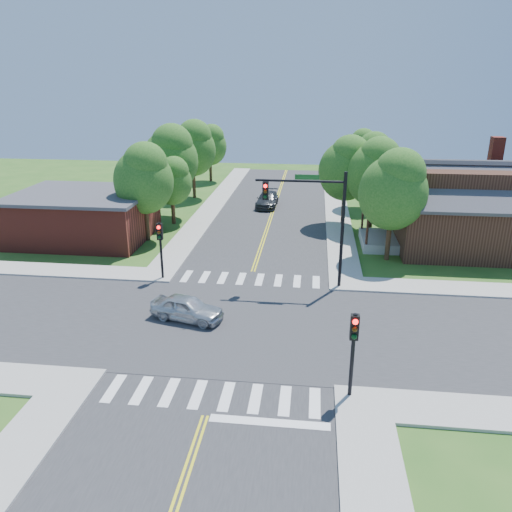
# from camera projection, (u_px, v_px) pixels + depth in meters

# --- Properties ---
(ground) EXTENTS (100.00, 100.00, 0.00)m
(ground) POSITION_uv_depth(u_px,v_px,m) (235.00, 325.00, 26.25)
(ground) COLOR #2B581B
(ground) RESTS_ON ground
(road_ns) EXTENTS (10.00, 90.00, 0.04)m
(road_ns) POSITION_uv_depth(u_px,v_px,m) (235.00, 325.00, 26.25)
(road_ns) COLOR #2D2D30
(road_ns) RESTS_ON ground
(road_ew) EXTENTS (90.00, 10.00, 0.04)m
(road_ew) POSITION_uv_depth(u_px,v_px,m) (235.00, 325.00, 26.24)
(road_ew) COLOR #2D2D30
(road_ew) RESTS_ON ground
(intersection_patch) EXTENTS (10.20, 10.20, 0.06)m
(intersection_patch) POSITION_uv_depth(u_px,v_px,m) (235.00, 325.00, 26.25)
(intersection_patch) COLOR #2D2D30
(intersection_patch) RESTS_ON ground
(sidewalk_ne) EXTENTS (40.00, 40.00, 0.14)m
(sidewalk_ne) POSITION_uv_depth(u_px,v_px,m) (465.00, 241.00, 39.24)
(sidewalk_ne) COLOR #9E9B93
(sidewalk_ne) RESTS_ON ground
(sidewalk_nw) EXTENTS (40.00, 40.00, 0.14)m
(sidewalk_nw) POSITION_uv_depth(u_px,v_px,m) (82.00, 227.00, 42.71)
(sidewalk_nw) COLOR #9E9B93
(sidewalk_nw) RESTS_ON ground
(crosswalk_north) EXTENTS (8.85, 2.00, 0.01)m
(crosswalk_north) POSITION_uv_depth(u_px,v_px,m) (250.00, 279.00, 32.02)
(crosswalk_north) COLOR white
(crosswalk_north) RESTS_ON ground
(crosswalk_south) EXTENTS (8.85, 2.00, 0.01)m
(crosswalk_south) POSITION_uv_depth(u_px,v_px,m) (212.00, 395.00, 20.46)
(crosswalk_south) COLOR white
(crosswalk_south) RESTS_ON ground
(centerline) EXTENTS (0.30, 90.00, 0.01)m
(centerline) POSITION_uv_depth(u_px,v_px,m) (235.00, 324.00, 26.24)
(centerline) COLOR yellow
(centerline) RESTS_ON ground
(stop_bar) EXTENTS (4.60, 0.45, 0.09)m
(stop_bar) POSITION_uv_depth(u_px,v_px,m) (269.00, 423.00, 18.89)
(stop_bar) COLOR white
(stop_bar) RESTS_ON ground
(signal_mast_ne) EXTENTS (5.30, 0.42, 7.20)m
(signal_mast_ne) POSITION_uv_depth(u_px,v_px,m) (315.00, 211.00, 29.36)
(signal_mast_ne) COLOR black
(signal_mast_ne) RESTS_ON ground
(signal_pole_se) EXTENTS (0.34, 0.42, 3.80)m
(signal_pole_se) POSITION_uv_depth(u_px,v_px,m) (354.00, 340.00, 19.48)
(signal_pole_se) COLOR black
(signal_pole_se) RESTS_ON ground
(signal_pole_nw) EXTENTS (0.34, 0.42, 3.80)m
(signal_pole_nw) POSITION_uv_depth(u_px,v_px,m) (160.00, 240.00, 31.15)
(signal_pole_nw) COLOR black
(signal_pole_nw) RESTS_ON ground
(house_ne) EXTENTS (13.05, 8.80, 7.11)m
(house_ne) POSITION_uv_depth(u_px,v_px,m) (467.00, 205.00, 36.72)
(house_ne) COLOR black
(house_ne) RESTS_ON ground
(building_nw) EXTENTS (10.40, 8.40, 3.73)m
(building_nw) POSITION_uv_depth(u_px,v_px,m) (84.00, 216.00, 39.47)
(building_nw) COLOR maroon
(building_nw) RESTS_ON ground
(tree_e_a) EXTENTS (4.66, 4.43, 7.93)m
(tree_e_a) POSITION_uv_depth(u_px,v_px,m) (395.00, 188.00, 33.68)
(tree_e_a) COLOR #382314
(tree_e_a) RESTS_ON ground
(tree_e_b) EXTENTS (4.62, 4.39, 7.85)m
(tree_e_b) POSITION_uv_depth(u_px,v_px,m) (376.00, 170.00, 40.09)
(tree_e_b) COLOR #382314
(tree_e_b) RESTS_ON ground
(tree_e_c) EXTENTS (4.36, 4.14, 7.42)m
(tree_e_c) POSITION_uv_depth(u_px,v_px,m) (371.00, 159.00, 47.31)
(tree_e_c) COLOR #382314
(tree_e_c) RESTS_ON ground
(tree_e_d) EXTENTS (3.95, 3.76, 6.72)m
(tree_e_d) POSITION_uv_depth(u_px,v_px,m) (361.00, 149.00, 56.63)
(tree_e_d) COLOR #382314
(tree_e_d) RESTS_ON ground
(tree_w_a) EXTENTS (4.56, 4.34, 7.76)m
(tree_w_a) POSITION_uv_depth(u_px,v_px,m) (144.00, 177.00, 37.86)
(tree_w_a) COLOR #382314
(tree_w_a) RESTS_ON ground
(tree_w_b) EXTENTS (4.98, 4.73, 8.46)m
(tree_w_b) POSITION_uv_depth(u_px,v_px,m) (171.00, 157.00, 44.01)
(tree_w_b) COLOR #382314
(tree_w_b) RESTS_ON ground
(tree_w_c) EXTENTS (4.81, 4.57, 8.17)m
(tree_w_c) POSITION_uv_depth(u_px,v_px,m) (193.00, 147.00, 51.35)
(tree_w_c) COLOR #382314
(tree_w_c) RESTS_ON ground
(tree_w_d) EXTENTS (4.05, 3.85, 6.88)m
(tree_w_d) POSITION_uv_depth(u_px,v_px,m) (210.00, 144.00, 59.74)
(tree_w_d) COLOR #382314
(tree_w_d) RESTS_ON ground
(tree_house) EXTENTS (4.58, 4.35, 7.79)m
(tree_house) POSITION_uv_depth(u_px,v_px,m) (347.00, 167.00, 41.81)
(tree_house) COLOR #382314
(tree_house) RESTS_ON ground
(tree_bldg) EXTENTS (3.51, 3.34, 5.97)m
(tree_bldg) POSITION_uv_depth(u_px,v_px,m) (172.00, 180.00, 42.64)
(tree_bldg) COLOR #382314
(tree_bldg) RESTS_ON ground
(car_silver) EXTENTS (3.45, 4.70, 1.35)m
(car_silver) POSITION_uv_depth(u_px,v_px,m) (187.00, 309.00, 26.58)
(car_silver) COLOR silver
(car_silver) RESTS_ON ground
(car_dgrey) EXTENTS (2.17, 4.88, 1.39)m
(car_dgrey) POSITION_uv_depth(u_px,v_px,m) (267.00, 200.00, 49.32)
(car_dgrey) COLOR #303235
(car_dgrey) RESTS_ON ground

